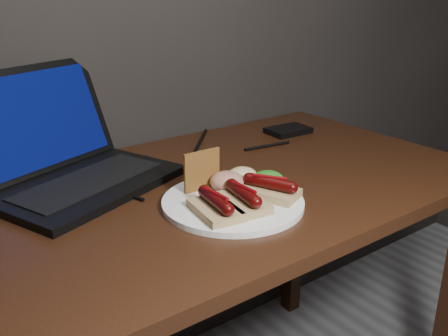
% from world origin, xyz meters
% --- Properties ---
extents(desk, '(1.40, 0.70, 0.75)m').
position_xyz_m(desk, '(0.00, 1.38, 0.66)').
color(desk, '#371A0D').
rests_on(desk, ground).
extents(laptop, '(0.47, 0.44, 0.25)m').
position_xyz_m(laptop, '(-0.17, 1.57, 0.81)').
color(laptop, black).
rests_on(laptop, desk).
extents(hard_drive, '(0.13, 0.09, 0.02)m').
position_xyz_m(hard_drive, '(0.49, 1.57, 0.76)').
color(hard_drive, black).
rests_on(hard_drive, desk).
extents(desk_cables, '(0.96, 0.35, 0.01)m').
position_xyz_m(desk_cables, '(-0.03, 1.53, 0.75)').
color(desk_cables, black).
rests_on(desk_cables, desk).
extents(plate, '(0.32, 0.32, 0.01)m').
position_xyz_m(plate, '(0.05, 1.26, 0.76)').
color(plate, white).
rests_on(plate, desk).
extents(bread_sausage_left, '(0.09, 0.12, 0.04)m').
position_xyz_m(bread_sausage_left, '(-0.02, 1.23, 0.78)').
color(bread_sausage_left, tan).
rests_on(bread_sausage_left, plate).
extents(bread_sausage_center, '(0.09, 0.12, 0.04)m').
position_xyz_m(bread_sausage_center, '(0.05, 1.22, 0.78)').
color(bread_sausage_center, tan).
rests_on(bread_sausage_center, plate).
extents(bread_sausage_right, '(0.11, 0.13, 0.04)m').
position_xyz_m(bread_sausage_right, '(0.12, 1.23, 0.78)').
color(bread_sausage_right, tan).
rests_on(bread_sausage_right, plate).
extents(crispbread, '(0.09, 0.01, 0.08)m').
position_xyz_m(crispbread, '(0.03, 1.34, 0.80)').
color(crispbread, brown).
rests_on(crispbread, plate).
extents(salad_greens, '(0.07, 0.07, 0.04)m').
position_xyz_m(salad_greens, '(0.14, 1.26, 0.78)').
color(salad_greens, '#166113').
rests_on(salad_greens, plate).
extents(salsa_mound, '(0.07, 0.07, 0.04)m').
position_xyz_m(salsa_mound, '(0.07, 1.31, 0.78)').
color(salsa_mound, maroon).
rests_on(salsa_mound, plate).
extents(coleslaw_mound, '(0.06, 0.06, 0.04)m').
position_xyz_m(coleslaw_mound, '(0.12, 1.32, 0.78)').
color(coleslaw_mound, beige).
rests_on(coleslaw_mound, plate).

